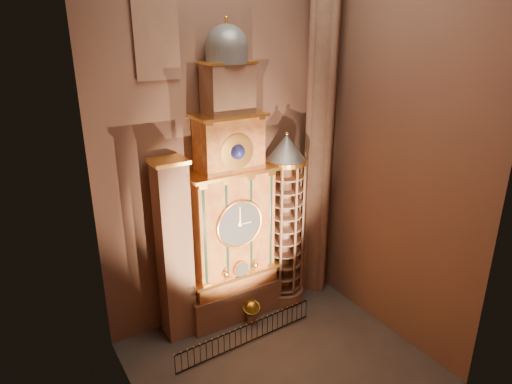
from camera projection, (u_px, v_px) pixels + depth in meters
floor at (279, 362)px, 23.58m from camera, size 14.00×14.00×0.00m
wall_back at (220, 131)px, 24.52m from camera, size 22.00×0.00×22.00m
wall_left at (122, 186)px, 16.30m from camera, size 0.00×22.00×22.00m
wall_right at (397, 138)px, 23.15m from camera, size 0.00×22.00×22.00m
astronomical_clock at (231, 212)px, 25.21m from camera, size 5.60×2.41×16.70m
portrait_tower at (174, 251)px, 24.09m from camera, size 1.80×1.60×10.20m
stair_turret at (285, 223)px, 27.20m from camera, size 2.50×2.50×10.80m
gothic_pier at (320, 122)px, 26.71m from camera, size 2.04×2.04×22.00m
stained_glass_window at (155, 22)px, 20.96m from camera, size 2.20×0.14×5.20m
celestial_globe at (251, 310)px, 26.40m from camera, size 1.27×1.23×1.46m
iron_railing at (246, 334)px, 24.67m from camera, size 8.40×0.46×1.18m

